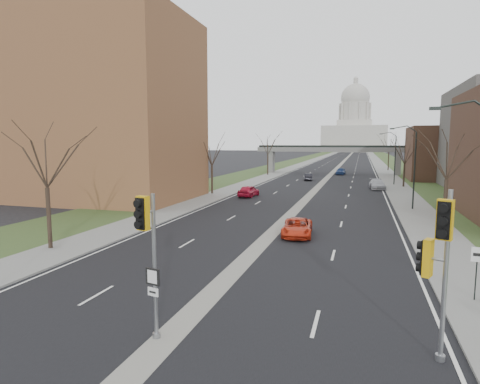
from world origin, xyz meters
The scene contains 28 objects.
ground centered at (0.00, 0.00, 0.00)m, with size 700.00×700.00×0.00m, color black.
road_surface centered at (0.00, 150.00, 0.01)m, with size 20.00×600.00×0.01m, color black.
median_strip centered at (0.00, 150.00, 0.00)m, with size 1.20×600.00×0.02m, color gray.
sidewalk_right centered at (12.00, 150.00, 0.06)m, with size 4.00×600.00×0.12m, color gray.
sidewalk_left centered at (-12.00, 150.00, 0.06)m, with size 4.00×600.00×0.12m, color gray.
grass_verge_right centered at (18.00, 150.00, 0.05)m, with size 8.00×600.00×0.10m, color #2F4720.
grass_verge_left centered at (-18.00, 150.00, 0.05)m, with size 8.00×600.00×0.10m, color #2F4720.
apartment_building centered at (-26.00, 30.00, 11.00)m, with size 25.00×16.00×22.00m, color brown.
commercial_block_far centered at (22.00, 70.00, 5.00)m, with size 14.00×14.00×10.00m, color #513826.
pedestrian_bridge centered at (0.00, 80.00, 4.84)m, with size 34.00×3.00×6.45m.
capitol centered at (0.00, 320.00, 18.60)m, with size 48.00×42.00×55.75m.
streetlight_near centered at (10.99, 6.00, 6.95)m, with size 2.61×0.20×8.70m.
streetlight_mid centered at (10.99, 32.00, 6.95)m, with size 2.61×0.20×8.70m.
streetlight_far centered at (10.99, 58.00, 6.95)m, with size 2.61×0.20×8.70m.
tree_left_a centered at (-13.00, 8.00, 6.64)m, with size 7.20×7.20×9.40m.
tree_left_b centered at (-13.00, 38.00, 6.23)m, with size 6.75×6.75×8.81m.
tree_left_c centered at (-13.00, 72.00, 7.04)m, with size 7.65×7.65×9.99m.
tree_right_a centered at (13.00, 22.00, 6.64)m, with size 7.20×7.20×9.40m.
tree_right_b centered at (13.00, 55.00, 5.82)m, with size 6.30×6.30×8.22m.
tree_right_c centered at (13.00, 95.00, 7.04)m, with size 7.65×7.65×9.99m.
signal_pole_median centered at (-0.45, -1.11, 3.67)m, with size 0.66×0.88×5.27m.
signal_pole_right centered at (8.88, 0.37, 3.66)m, with size 0.93×1.28×5.59m.
speed_limit_sign centered at (11.49, 6.21, 1.76)m, with size 0.51×0.07×2.38m.
car_left_near centered at (-7.53, 37.06, 0.76)m, with size 1.80×4.48×1.53m, color #B01430.
car_left_far centered at (-2.95, 62.47, 0.66)m, with size 1.41×4.03×1.33m, color black.
car_right_near centered at (2.00, 16.71, 0.65)m, with size 2.16×4.68×1.30m, color red.
car_right_mid centered at (8.89, 50.86, 0.75)m, with size 2.10×5.17×1.50m, color #ACADB4.
car_right_far centered at (2.14, 78.31, 0.77)m, with size 1.81×4.49×1.53m, color navy.
Camera 1 is at (6.49, -13.09, 7.02)m, focal length 30.00 mm.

